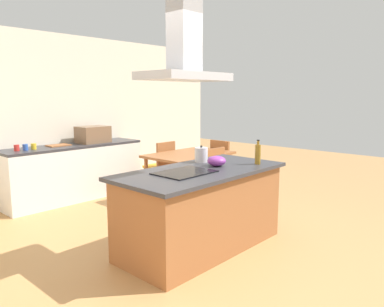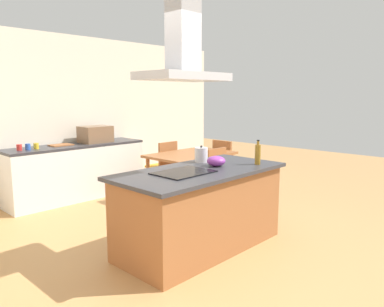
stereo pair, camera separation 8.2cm
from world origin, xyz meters
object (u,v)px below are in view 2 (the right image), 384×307
(cutting_board, at_px, (61,145))
(coffee_mug_yellow, at_px, (36,146))
(coffee_mug_blue, at_px, (28,147))
(countertop_microwave, at_px, (95,134))
(olive_oil_bottle, at_px, (258,154))
(mixing_bowl, at_px, (216,161))
(dining_table, at_px, (191,158))
(cooktop, at_px, (184,172))
(chair_at_right_end, at_px, (225,161))
(coffee_mug_red, at_px, (19,147))
(range_hood, at_px, (183,55))
(chair_facing_island, at_px, (222,173))
(chair_facing_back_wall, at_px, (164,163))
(tea_kettle, at_px, (201,155))

(cutting_board, bearing_deg, coffee_mug_yellow, -168.11)
(coffee_mug_blue, distance_m, cutting_board, 0.57)
(countertop_microwave, distance_m, coffee_mug_blue, 1.18)
(olive_oil_bottle, distance_m, countertop_microwave, 3.17)
(mixing_bowl, height_order, countertop_microwave, countertop_microwave)
(cutting_board, xyz_separation_m, dining_table, (1.56, -1.41, -0.24))
(olive_oil_bottle, bearing_deg, cooktop, 163.18)
(chair_at_right_end, bearing_deg, coffee_mug_blue, 156.49)
(coffee_mug_red, relative_size, range_hood, 0.10)
(coffee_mug_yellow, relative_size, chair_facing_island, 0.10)
(olive_oil_bottle, distance_m, mixing_bowl, 0.51)
(mixing_bowl, bearing_deg, coffee_mug_yellow, 106.41)
(cutting_board, distance_m, chair_facing_back_wall, 1.77)
(chair_at_right_end, bearing_deg, dining_table, 180.00)
(dining_table, bearing_deg, cutting_board, 137.84)
(mixing_bowl, bearing_deg, range_hood, 179.85)
(dining_table, bearing_deg, coffee_mug_yellow, 146.62)
(cutting_board, height_order, chair_facing_island, cutting_board)
(coffee_mug_yellow, height_order, range_hood, range_hood)
(range_hood, bearing_deg, coffee_mug_red, 100.78)
(olive_oil_bottle, bearing_deg, coffee_mug_yellow, 111.84)
(cooktop, relative_size, tea_kettle, 2.86)
(dining_table, distance_m, range_hood, 2.69)
(chair_facing_back_wall, xyz_separation_m, range_hood, (-1.69, -2.19, 1.59))
(chair_facing_back_wall, bearing_deg, coffee_mug_red, 163.00)
(tea_kettle, xyz_separation_m, coffee_mug_red, (-1.15, 2.57, -0.04))
(olive_oil_bottle, xyz_separation_m, coffee_mug_yellow, (-1.25, 3.12, -0.08))
(cutting_board, height_order, dining_table, cutting_board)
(mixing_bowl, xyz_separation_m, countertop_microwave, (0.21, 2.88, 0.08))
(chair_facing_back_wall, bearing_deg, olive_oil_bottle, -106.80)
(olive_oil_bottle, xyz_separation_m, coffee_mug_red, (-1.49, 3.15, -0.08))
(cooktop, bearing_deg, range_hood, 180.00)
(coffee_mug_red, distance_m, range_hood, 3.14)
(dining_table, xyz_separation_m, range_hood, (-1.69, -1.52, 1.43))
(tea_kettle, relative_size, dining_table, 0.15)
(coffee_mug_red, xyz_separation_m, dining_table, (2.23, -1.35, -0.28))
(tea_kettle, distance_m, coffee_mug_red, 2.82)
(chair_facing_back_wall, bearing_deg, cutting_board, 154.45)
(chair_facing_island, bearing_deg, cutting_board, 126.87)
(dining_table, bearing_deg, countertop_microwave, 124.89)
(cooktop, distance_m, coffee_mug_red, 2.92)
(countertop_microwave, relative_size, coffee_mug_blue, 5.56)
(mixing_bowl, bearing_deg, cutting_board, 97.66)
(countertop_microwave, relative_size, chair_facing_island, 0.56)
(coffee_mug_blue, height_order, chair_facing_back_wall, coffee_mug_blue)
(cutting_board, bearing_deg, coffee_mug_red, -174.90)
(coffee_mug_blue, bearing_deg, mixing_bowl, -71.36)
(mixing_bowl, xyz_separation_m, range_hood, (-0.53, 0.00, 1.14))
(cooktop, bearing_deg, chair_facing_back_wall, 52.33)
(coffee_mug_yellow, distance_m, dining_table, 2.41)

